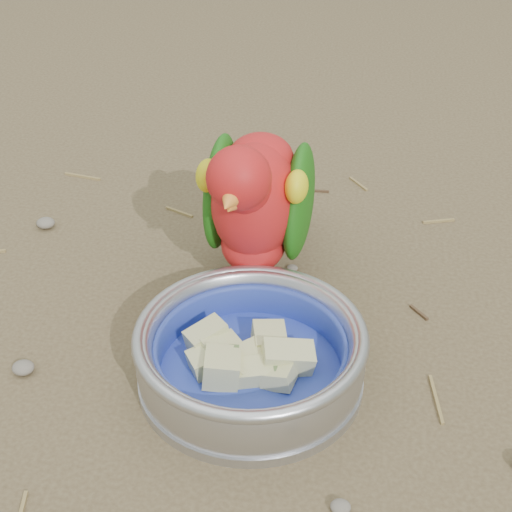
# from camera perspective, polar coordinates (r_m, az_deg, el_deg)

# --- Properties ---
(ground) EXTENTS (60.00, 60.00, 0.00)m
(ground) POSITION_cam_1_polar(r_m,az_deg,el_deg) (0.75, -7.06, -9.22)
(ground) COLOR brown
(food_bowl) EXTENTS (0.21, 0.21, 0.02)m
(food_bowl) POSITION_cam_1_polar(r_m,az_deg,el_deg) (0.74, -0.39, -8.65)
(food_bowl) COLOR #B2B2BA
(food_bowl) RESTS_ON ground
(bowl_wall) EXTENTS (0.21, 0.21, 0.04)m
(bowl_wall) POSITION_cam_1_polar(r_m,az_deg,el_deg) (0.72, -0.40, -6.90)
(bowl_wall) COLOR #B2B2BA
(bowl_wall) RESTS_ON food_bowl
(fruit_wedges) EXTENTS (0.13, 0.13, 0.03)m
(fruit_wedges) POSITION_cam_1_polar(r_m,az_deg,el_deg) (0.72, -0.39, -7.31)
(fruit_wedges) COLOR #C6C586
(fruit_wedges) RESTS_ON food_bowl
(lory_parrot) EXTENTS (0.14, 0.25, 0.19)m
(lory_parrot) POSITION_cam_1_polar(r_m,az_deg,el_deg) (0.80, -0.07, 3.03)
(lory_parrot) COLOR red
(lory_parrot) RESTS_ON ground
(ground_debris) EXTENTS (0.90, 0.80, 0.01)m
(ground_debris) POSITION_cam_1_polar(r_m,az_deg,el_deg) (0.77, -9.25, -7.86)
(ground_debris) COLOR olive
(ground_debris) RESTS_ON ground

